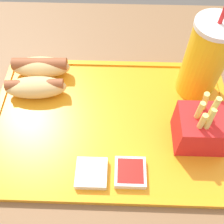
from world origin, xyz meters
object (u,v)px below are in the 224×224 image
(hot_dog_near, at_px, (36,87))
(sauce_cup_ketchup, at_px, (130,172))
(soda_cup, at_px, (205,60))
(fries_carton, at_px, (202,128))
(sauce_cup_mayo, at_px, (91,173))
(hot_dog_far, at_px, (41,66))

(hot_dog_near, distance_m, sauce_cup_ketchup, 0.25)
(soda_cup, height_order, sauce_cup_ketchup, soda_cup)
(fries_carton, bearing_deg, hot_dog_near, 163.09)
(fries_carton, bearing_deg, sauce_cup_mayo, -158.16)
(hot_dog_far, bearing_deg, soda_cup, -5.07)
(soda_cup, height_order, hot_dog_near, soda_cup)
(soda_cup, bearing_deg, sauce_cup_ketchup, -124.90)
(sauce_cup_mayo, bearing_deg, hot_dog_far, 118.86)
(fries_carton, xyz_separation_m, sauce_cup_ketchup, (-0.12, -0.07, -0.03))
(soda_cup, bearing_deg, hot_dog_far, 174.93)
(fries_carton, distance_m, sauce_cup_mayo, 0.20)
(sauce_cup_mayo, xyz_separation_m, sauce_cup_ketchup, (0.06, 0.00, 0.00))
(hot_dog_near, bearing_deg, sauce_cup_ketchup, -41.36)
(sauce_cup_mayo, distance_m, sauce_cup_ketchup, 0.06)
(soda_cup, distance_m, hot_dog_near, 0.33)
(fries_carton, height_order, sauce_cup_ketchup, fries_carton)
(hot_dog_near, xyz_separation_m, sauce_cup_mayo, (0.12, -0.17, -0.01))
(fries_carton, height_order, sauce_cup_mayo, fries_carton)
(soda_cup, xyz_separation_m, sauce_cup_ketchup, (-0.13, -0.19, -0.07))
(hot_dog_near, bearing_deg, soda_cup, 4.75)
(hot_dog_far, bearing_deg, fries_carton, -25.78)
(fries_carton, bearing_deg, hot_dog_far, 154.22)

